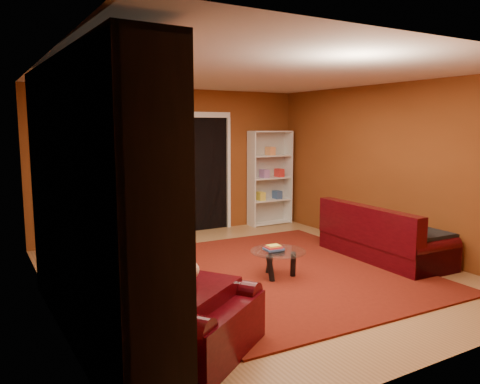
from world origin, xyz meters
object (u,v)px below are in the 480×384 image
white_bookshelf (270,178)px  sofa (385,231)px  gift_box_green (171,248)px  rug (282,271)px  christmas_tree (132,187)px  gift_box_teal (111,251)px  dog (181,271)px  acrylic_chair (171,224)px  coffee_table (278,264)px  gift_box_red (136,234)px  armchair (183,299)px  media_unit (89,203)px

white_bookshelf → sofa: bearing=-88.1°
gift_box_green → rug: bearing=-55.9°
christmas_tree → gift_box_teal: christmas_tree is taller
dog → sofa: size_ratio=0.21×
rug → acrylic_chair: bearing=119.0°
christmas_tree → coffee_table: size_ratio=2.83×
gift_box_teal → gift_box_red: gift_box_teal is taller
gift_box_teal → armchair: size_ratio=0.27×
gift_box_green → white_bookshelf: bearing=24.4°
dog → armchair: bearing=-135.0°
gift_box_teal → media_unit: bearing=-108.2°
rug → sofa: 1.72m
dog → white_bookshelf: bearing=13.7°
rug → media_unit: (-2.64, -0.72, 1.25)m
rug → coffee_table: coffee_table is taller
media_unit → christmas_tree: 3.25m
rug → gift_box_teal: bearing=138.9°
rug → sofa: bearing=-9.0°
rug → acrylic_chair: size_ratio=4.21×
rug → christmas_tree: size_ratio=1.89×
coffee_table → armchair: bearing=-146.7°
christmas_tree → armchair: 3.74m
christmas_tree → acrylic_chair: (0.41, -0.59, -0.53)m
gift_box_teal → sofa: size_ratio=0.17×
media_unit → armchair: size_ratio=2.76×
gift_box_green → dog: bearing=-109.9°
gift_box_red → acrylic_chair: bearing=-76.4°
white_bookshelf → acrylic_chair: (-2.50, -1.01, -0.47)m
armchair → sofa: size_ratio=0.62×
rug → armchair: (-2.04, -1.40, 0.46)m
dog → sofa: (3.68, 1.07, -0.28)m
christmas_tree → armchair: (-0.70, -3.64, -0.51)m
rug → coffee_table: (-0.20, -0.20, 0.18)m
gift_box_red → gift_box_teal: bearing=-123.7°
gift_box_green → white_bookshelf: (2.59, 1.18, 0.80)m
media_unit → white_bookshelf: (4.22, 3.38, -0.34)m
white_bookshelf → gift_box_green: bearing=-155.1°
gift_box_red → sofa: size_ratio=0.12×
gift_box_teal → gift_box_red: bearing=56.3°
rug → christmas_tree: bearing=120.8°
rug → media_unit: bearing=-164.7°
white_bookshelf → coffee_table: white_bookshelf is taller
rug → media_unit: size_ratio=1.16×
dog → coffee_table: bearing=-2.3°
armchair → white_bookshelf: bearing=14.1°
rug → gift_box_teal: size_ratio=11.77×
media_unit → dog: media_unit is taller
christmas_tree → white_bookshelf: (2.92, 0.42, -0.05)m
coffee_table → acrylic_chair: (-0.72, 1.85, 0.27)m
gift_box_green → sofa: 3.19m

